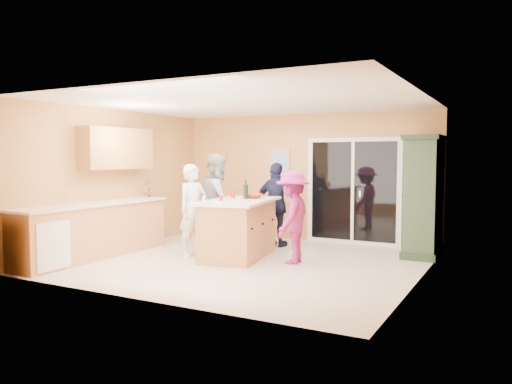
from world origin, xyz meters
The scene contains 22 objects.
floor centered at (0.00, 0.00, 0.00)m, with size 5.50×5.50×0.00m, color beige.
ceiling centered at (0.00, 0.00, 2.60)m, with size 5.50×5.00×0.10m, color white.
wall_back centered at (0.00, 2.50, 1.30)m, with size 5.50×0.10×2.60m, color #EF9F62.
wall_front centered at (0.00, -2.50, 1.30)m, with size 5.50×0.10×2.60m, color #EF9F62.
wall_left centered at (-2.75, 0.00, 1.30)m, with size 0.10×5.00×2.60m, color #EF9F62.
wall_right centered at (2.75, 0.00, 1.30)m, with size 0.10×5.00×2.60m, color #EF9F62.
left_cabinet_run centered at (-2.45, -1.05, 0.46)m, with size 0.65×3.05×1.24m.
upper_cabinets centered at (-2.58, -0.20, 1.88)m, with size 0.35×1.60×0.75m, color #CC804F.
sliding_door centered at (1.05, 2.46, 1.05)m, with size 1.90×0.07×2.10m.
framed_picture centered at (-0.55, 2.48, 1.60)m, with size 0.46×0.04×0.56m.
kitchen_island centered at (-0.30, 0.30, 0.46)m, with size 1.35×2.04×0.99m.
green_hutch centered at (2.49, 1.90, 1.02)m, with size 0.60×1.14×2.09m.
woman_white centered at (-1.07, 0.06, 0.80)m, with size 0.58×0.38×1.59m, color silver.
woman_grey centered at (-1.03, 0.81, 0.89)m, with size 0.87×0.68×1.79m, color #969598.
woman_navy centered at (-0.16, 1.53, 0.81)m, with size 0.95×0.40×1.62m, color #1A1C3B.
woman_magenta centered at (0.72, 0.30, 0.75)m, with size 0.97×0.56×1.50m, color #982173.
serving_bowl centered at (-0.22, 0.71, 1.03)m, with size 0.31×0.31×0.08m, color #AE2113.
tulip_vase centered at (-2.45, 0.52, 1.11)m, with size 0.18×0.12×0.35m, color red.
tumbler_near centered at (-0.37, -0.16, 1.04)m, with size 0.07×0.07×0.10m, color #AE2113.
tumbler_far centered at (-0.61, 0.63, 1.05)m, with size 0.09×0.09×0.13m, color #AE2113.
wine_bottle centered at (-0.28, 0.52, 1.12)m, with size 0.08×0.08×0.34m.
white_plate centered at (-0.40, -0.14, 1.00)m, with size 0.22×0.22×0.01m, color silver.
Camera 1 is at (3.97, -7.05, 1.72)m, focal length 35.00 mm.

